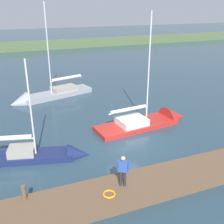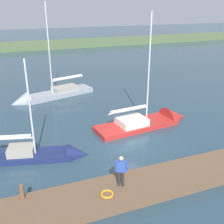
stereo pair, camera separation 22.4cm
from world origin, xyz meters
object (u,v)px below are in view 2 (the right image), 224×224
(life_ring_buoy, at_px, (107,194))
(sailboat_far_right, at_px, (47,96))
(person_on_dock, at_px, (121,169))
(mooring_post_far, at_px, (22,192))
(sailboat_far_left, at_px, (42,156))
(sailboat_outer_mooring, at_px, (153,122))

(life_ring_buoy, height_order, sailboat_far_right, sailboat_far_right)
(sailboat_far_right, xyz_separation_m, person_on_dock, (-1.15, 17.87, 1.59))
(mooring_post_far, distance_m, life_ring_buoy, 4.15)
(life_ring_buoy, relative_size, person_on_dock, 0.37)
(life_ring_buoy, bearing_deg, mooring_post_far, -17.64)
(life_ring_buoy, bearing_deg, sailboat_far_right, -89.32)
(mooring_post_far, relative_size, person_on_dock, 0.44)
(sailboat_far_left, bearing_deg, mooring_post_far, -93.47)
(person_on_dock, bearing_deg, life_ring_buoy, 143.71)
(mooring_post_far, distance_m, person_on_dock, 4.99)
(mooring_post_far, height_order, sailboat_outer_mooring, sailboat_outer_mooring)
(life_ring_buoy, distance_m, sailboat_far_right, 18.32)
(life_ring_buoy, bearing_deg, sailboat_far_left, -68.10)
(sailboat_far_right, height_order, person_on_dock, sailboat_far_right)
(person_on_dock, bearing_deg, sailboat_far_left, 59.40)
(sailboat_far_right, height_order, sailboat_outer_mooring, sailboat_far_right)
(person_on_dock, bearing_deg, sailboat_outer_mooring, -10.52)
(mooring_post_far, height_order, sailboat_far_right, sailboat_far_right)
(sailboat_far_right, distance_m, sailboat_far_left, 12.46)
(life_ring_buoy, bearing_deg, person_on_dock, -154.77)
(sailboat_outer_mooring, bearing_deg, person_on_dock, -135.18)
(mooring_post_far, bearing_deg, sailboat_far_right, -102.34)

